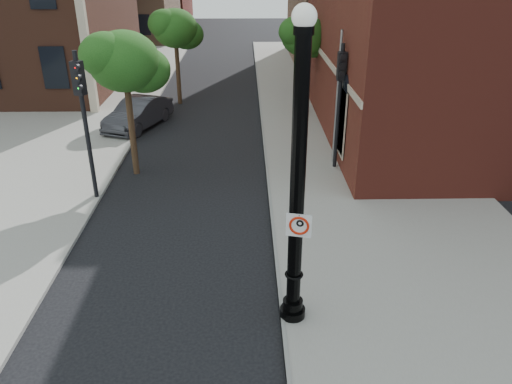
{
  "coord_description": "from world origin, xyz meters",
  "views": [
    {
      "loc": [
        1.21,
        -9.6,
        7.99
      ],
      "look_at": [
        1.46,
        2.0,
        2.39
      ],
      "focal_mm": 35.0,
      "sensor_mm": 36.0,
      "label": 1
    }
  ],
  "objects_px": {
    "parked_car": "(138,113)",
    "traffic_signal_left": "(82,104)",
    "lamppost": "(297,196)",
    "no_parking_sign": "(299,225)",
    "traffic_signal_right": "(340,87)"
  },
  "relations": [
    {
      "from": "lamppost",
      "to": "traffic_signal_left",
      "type": "xyz_separation_m",
      "value": [
        -6.42,
        6.57,
        0.2
      ]
    },
    {
      "from": "no_parking_sign",
      "to": "traffic_signal_right",
      "type": "bearing_deg",
      "value": 88.69
    },
    {
      "from": "lamppost",
      "to": "traffic_signal_left",
      "type": "bearing_deg",
      "value": 134.32
    },
    {
      "from": "parked_car",
      "to": "traffic_signal_left",
      "type": "bearing_deg",
      "value": -69.09
    },
    {
      "from": "no_parking_sign",
      "to": "parked_car",
      "type": "bearing_deg",
      "value": 127.03
    },
    {
      "from": "no_parking_sign",
      "to": "parked_car",
      "type": "distance_m",
      "value": 16.33
    },
    {
      "from": "lamppost",
      "to": "traffic_signal_right",
      "type": "bearing_deg",
      "value": 74.65
    },
    {
      "from": "traffic_signal_left",
      "to": "parked_car",
      "type": "bearing_deg",
      "value": 108.9
    },
    {
      "from": "no_parking_sign",
      "to": "traffic_signal_right",
      "type": "xyz_separation_m",
      "value": [
        2.47,
        9.32,
        0.66
      ]
    },
    {
      "from": "traffic_signal_left",
      "to": "traffic_signal_right",
      "type": "height_order",
      "value": "traffic_signal_left"
    },
    {
      "from": "lamppost",
      "to": "parked_car",
      "type": "xyz_separation_m",
      "value": [
        -6.42,
        14.68,
        -2.58
      ]
    },
    {
      "from": "no_parking_sign",
      "to": "parked_car",
      "type": "height_order",
      "value": "no_parking_sign"
    },
    {
      "from": "no_parking_sign",
      "to": "traffic_signal_left",
      "type": "relative_size",
      "value": 0.11
    },
    {
      "from": "parked_car",
      "to": "traffic_signal_left",
      "type": "height_order",
      "value": "traffic_signal_left"
    },
    {
      "from": "no_parking_sign",
      "to": "traffic_signal_right",
      "type": "height_order",
      "value": "traffic_signal_right"
    }
  ]
}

